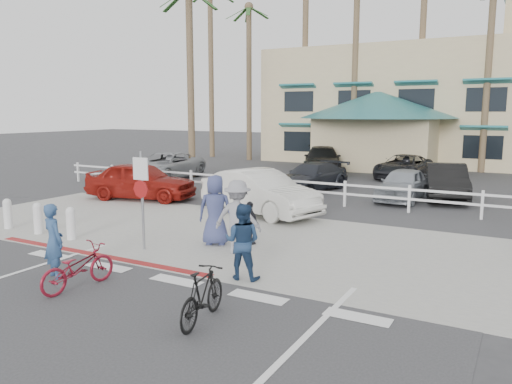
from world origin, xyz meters
The scene contains 34 objects.
ground centered at (0.00, 0.00, 0.00)m, with size 140.00×140.00×0.00m, color #333335.
bike_path centered at (0.00, -2.00, 0.00)m, with size 12.00×16.00×0.01m, color #333335.
sidewalk_plaza centered at (0.00, 4.50, 0.01)m, with size 22.00×7.00×0.01m, color gray.
cross_street centered at (0.00, 8.50, 0.00)m, with size 40.00×5.00×0.01m, color #333335.
parking_lot centered at (0.00, 18.00, 0.00)m, with size 50.00×16.00×0.01m, color #333335.
curb_red centered at (-3.00, 1.20, 0.01)m, with size 7.00×0.25×0.02m, color maroon.
rail_fence centered at (0.50, 10.50, 0.50)m, with size 29.40×0.16×1.00m, color silver, non-canonical shape.
building centered at (2.00, 31.00, 5.65)m, with size 28.00×16.00×11.30m, color #C7B488, non-canonical shape.
sign_post centered at (-2.30, 2.20, 1.45)m, with size 0.50×0.10×2.90m, color gray, non-canonical shape.
bollard_0 centered at (-4.80, 2.00, 0.47)m, with size 0.26×0.26×0.95m, color silver, non-canonical shape.
bollard_1 centered at (-6.20, 2.00, 0.47)m, with size 0.26×0.26×0.95m, color silver, non-canonical shape.
bollard_2 centered at (-7.60, 2.00, 0.47)m, with size 0.26×0.26×0.95m, color silver, non-canonical shape.
palm_0 centered at (-16.00, 26.00, 7.50)m, with size 4.00×4.00×15.00m, color #1F481B, non-canonical shape.
palm_1 centered at (-12.00, 25.00, 6.50)m, with size 4.00×4.00×13.00m, color #1F481B, non-canonical shape.
palm_2 centered at (-8.00, 26.00, 8.00)m, with size 4.00×4.00×16.00m, color #1F481B, non-canonical shape.
palm_3 centered at (-4.00, 25.00, 7.00)m, with size 4.00×4.00×14.00m, color #1F481B, non-canonical shape.
palm_4 centered at (0.00, 26.00, 7.50)m, with size 4.00×4.00×15.00m, color #1F481B, non-canonical shape.
palm_5 centered at (4.00, 25.00, 6.50)m, with size 4.00×4.00×13.00m, color #1F481B, non-canonical shape.
palm_10 centered at (-10.00, 15.00, 6.00)m, with size 4.00×4.00×12.00m, color #1F481B, non-canonical shape.
bike_red centered at (-1.49, -0.72, 0.45)m, with size 0.60×1.72×0.91m, color maroon.
rider_red centered at (-2.49, -0.46, 0.83)m, with size 0.60×0.39×1.65m, color navy.
bike_black centered at (1.70, -0.86, 0.48)m, with size 0.45×1.61×0.97m, color black.
rider_black centered at (1.16, 1.44, 0.84)m, with size 0.81×0.63×1.67m, color navy.
pedestrian_a centered at (0.07, 3.06, 0.95)m, with size 1.23×0.71×1.90m, color gray.
pedestrian_child centered at (-0.09, 3.98, 0.60)m, with size 0.70×0.29×1.20m, color #26262C.
pedestrian_b centered at (-0.91, 3.53, 0.96)m, with size 0.94×0.61×1.93m, color navy.
car_white_sedan centered at (-1.81, 7.74, 0.78)m, with size 1.66×4.76×1.57m, color silver.
car_red_compact centered at (-7.55, 8.03, 0.78)m, with size 1.84×4.57×1.56m, color maroon.
lot_car_0 centered at (-10.56, 13.31, 0.72)m, with size 2.39×5.19×1.44m, color gray.
lot_car_1 centered at (-2.24, 13.54, 0.64)m, with size 1.78×4.39×1.27m, color black.
lot_car_2 centered at (2.02, 13.01, 0.66)m, with size 1.56×3.87×1.32m, color #8F969E.
lot_car_3 centered at (3.52, 14.16, 0.73)m, with size 1.55×4.43×1.46m, color black.
lot_car_4 centered at (-4.35, 20.35, 0.76)m, with size 2.14×5.26×1.53m, color black.
lot_car_5 centered at (0.53, 19.85, 0.64)m, with size 2.14×4.64×1.29m, color black.
Camera 1 is at (6.43, -7.58, 3.61)m, focal length 35.00 mm.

